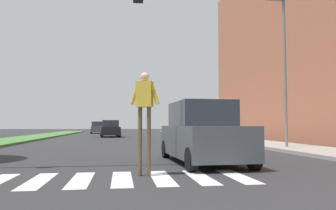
{
  "coord_description": "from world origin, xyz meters",
  "views": [
    {
      "loc": [
        -0.04,
        1.07,
        1.22
      ],
      "look_at": [
        2.29,
        17.03,
        2.21
      ],
      "focal_mm": 34.61,
      "sensor_mm": 36.0,
      "label": 1
    }
  ],
  "objects_px": {
    "suv_crossing": "(202,134)",
    "pedestrian_performer": "(145,106)",
    "sedan_distant": "(97,128)",
    "street_lamp_right": "(283,57)",
    "sedan_midblock": "(110,129)"
  },
  "relations": [
    {
      "from": "pedestrian_performer",
      "to": "sedan_distant",
      "type": "relative_size",
      "value": 0.55
    },
    {
      "from": "suv_crossing",
      "to": "sedan_distant",
      "type": "distance_m",
      "value": 37.31
    },
    {
      "from": "suv_crossing",
      "to": "sedan_distant",
      "type": "relative_size",
      "value": 1.04
    },
    {
      "from": "pedestrian_performer",
      "to": "sedan_midblock",
      "type": "bearing_deg",
      "value": 93.69
    },
    {
      "from": "pedestrian_performer",
      "to": "sedan_distant",
      "type": "xyz_separation_m",
      "value": [
        -3.86,
        39.25,
        -0.88
      ]
    },
    {
      "from": "pedestrian_performer",
      "to": "suv_crossing",
      "type": "bearing_deg",
      "value": 49.72
    },
    {
      "from": "sedan_distant",
      "to": "street_lamp_right",
      "type": "bearing_deg",
      "value": -70.69
    },
    {
      "from": "sedan_midblock",
      "to": "sedan_distant",
      "type": "height_order",
      "value": "sedan_distant"
    },
    {
      "from": "sedan_midblock",
      "to": "sedan_distant",
      "type": "xyz_separation_m",
      "value": [
        -2.22,
        13.83,
        0.0
      ]
    },
    {
      "from": "street_lamp_right",
      "to": "sedan_midblock",
      "type": "bearing_deg",
      "value": 116.29
    },
    {
      "from": "suv_crossing",
      "to": "sedan_distant",
      "type": "height_order",
      "value": "suv_crossing"
    },
    {
      "from": "sedan_midblock",
      "to": "street_lamp_right",
      "type": "bearing_deg",
      "value": -63.71
    },
    {
      "from": "street_lamp_right",
      "to": "sedan_midblock",
      "type": "height_order",
      "value": "street_lamp_right"
    },
    {
      "from": "street_lamp_right",
      "to": "pedestrian_performer",
      "type": "height_order",
      "value": "street_lamp_right"
    },
    {
      "from": "suv_crossing",
      "to": "pedestrian_performer",
      "type": "bearing_deg",
      "value": -130.28
    }
  ]
}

